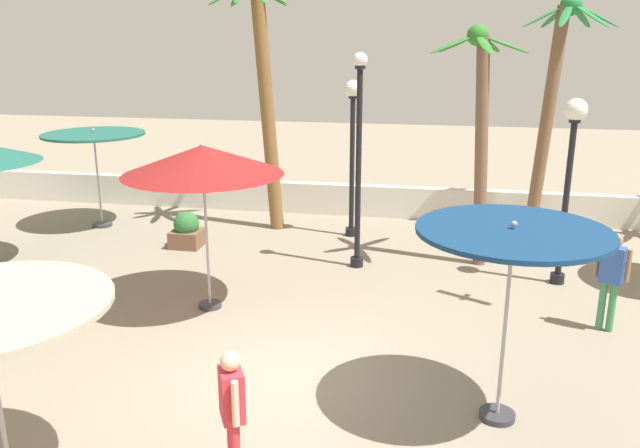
% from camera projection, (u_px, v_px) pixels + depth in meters
% --- Properties ---
extents(ground_plane, '(56.00, 56.00, 0.00)m').
position_uv_depth(ground_plane, '(282.00, 371.00, 9.58)').
color(ground_plane, gray).
extents(boundary_wall, '(25.20, 0.30, 0.86)m').
position_uv_depth(boundary_wall, '(358.00, 200.00, 17.78)').
color(boundary_wall, silver).
rests_on(boundary_wall, ground_plane).
extents(patio_umbrella_0, '(2.54, 2.54, 2.56)m').
position_uv_depth(patio_umbrella_0, '(94.00, 139.00, 16.24)').
color(patio_umbrella_0, '#333338').
rests_on(patio_umbrella_0, ground_plane).
extents(patio_umbrella_3, '(2.34, 2.34, 2.69)m').
position_uv_depth(patio_umbrella_3, '(512.00, 243.00, 7.74)').
color(patio_umbrella_3, '#333338').
rests_on(patio_umbrella_3, ground_plane).
extents(patio_umbrella_4, '(2.81, 2.81, 3.05)m').
position_uv_depth(patio_umbrella_4, '(203.00, 160.00, 11.08)').
color(patio_umbrella_4, '#333338').
rests_on(patio_umbrella_4, ground_plane).
extents(palm_tree_0, '(2.19, 2.08, 5.74)m').
position_uv_depth(palm_tree_0, '(553.00, 93.00, 15.39)').
color(palm_tree_0, brown).
rests_on(palm_tree_0, ground_plane).
extents(palm_tree_2, '(2.00, 2.00, 6.25)m').
position_uv_depth(palm_tree_2, '(262.00, 79.00, 15.72)').
color(palm_tree_2, brown).
rests_on(palm_tree_2, ground_plane).
extents(palm_tree_3, '(2.02, 2.00, 5.03)m').
position_uv_depth(palm_tree_3, '(480.00, 122.00, 13.27)').
color(palm_tree_3, brown).
rests_on(palm_tree_3, ground_plane).
extents(lamp_post_0, '(0.30, 0.30, 4.50)m').
position_uv_depth(lamp_post_0, '(359.00, 155.00, 13.26)').
color(lamp_post_0, black).
rests_on(lamp_post_0, ground_plane).
extents(lamp_post_1, '(0.40, 0.40, 3.81)m').
position_uv_depth(lamp_post_1, '(352.00, 136.00, 15.38)').
color(lamp_post_1, black).
rests_on(lamp_post_1, ground_plane).
extents(lamp_post_2, '(0.43, 0.43, 3.69)m').
position_uv_depth(lamp_post_2, '(570.00, 161.00, 12.30)').
color(lamp_post_2, black).
rests_on(lamp_post_2, ground_plane).
extents(guest_0, '(0.52, 0.37, 1.72)m').
position_uv_depth(guest_0, '(611.00, 272.00, 10.64)').
color(guest_0, '#3F8C59').
rests_on(guest_0, ground_plane).
extents(guest_1, '(0.38, 0.51, 1.61)m').
position_uv_depth(guest_1, '(232.00, 405.00, 6.96)').
color(guest_1, '#D8333F').
rests_on(guest_1, ground_plane).
extents(planter, '(0.70, 0.70, 0.85)m').
position_uv_depth(planter, '(187.00, 231.00, 15.14)').
color(planter, brown).
rests_on(planter, ground_plane).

